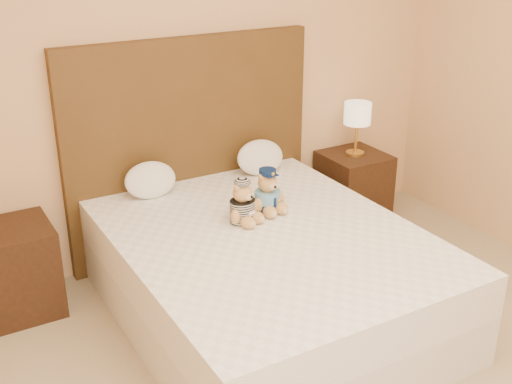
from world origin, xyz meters
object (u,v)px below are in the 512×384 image
(nightstand_right, at_px, (353,188))
(lamp, at_px, (357,116))
(teddy_police, at_px, (267,191))
(nightstand_left, at_px, (16,270))
(bed, at_px, (267,276))
(teddy_prisoner, at_px, (242,202))
(pillow_right, at_px, (260,156))
(pillow_left, at_px, (150,178))

(nightstand_right, bearing_deg, lamp, 180.00)
(teddy_police, bearing_deg, nightstand_left, 149.94)
(bed, xyz_separation_m, teddy_prisoner, (-0.05, 0.20, 0.40))
(teddy_prisoner, distance_m, pillow_right, 0.80)
(bed, distance_m, lamp, 1.59)
(lamp, relative_size, pillow_right, 1.13)
(nightstand_left, height_order, teddy_police, teddy_police)
(teddy_police, bearing_deg, bed, -129.20)
(nightstand_right, xyz_separation_m, teddy_prisoner, (-1.30, -0.60, 0.40))
(lamp, distance_m, teddy_police, 1.24)
(nightstand_left, height_order, teddy_prisoner, teddy_prisoner)
(nightstand_left, xyz_separation_m, pillow_left, (0.88, 0.03, 0.39))
(bed, height_order, lamp, lamp)
(lamp, xyz_separation_m, pillow_left, (-1.62, 0.03, -0.18))
(bed, relative_size, pillow_left, 5.90)
(lamp, bearing_deg, nightstand_right, 0.00)
(nightstand_left, relative_size, nightstand_right, 1.00)
(pillow_right, bearing_deg, teddy_prisoner, -127.82)
(teddy_police, xyz_separation_m, pillow_left, (-0.52, 0.58, -0.02))
(teddy_police, height_order, pillow_left, teddy_police)
(bed, xyz_separation_m, teddy_police, (0.15, 0.25, 0.41))
(pillow_right, bearing_deg, pillow_left, 180.00)
(lamp, distance_m, teddy_prisoner, 1.44)
(bed, relative_size, teddy_prisoner, 7.78)
(bed, height_order, pillow_right, pillow_right)
(teddy_police, distance_m, teddy_prisoner, 0.21)
(lamp, bearing_deg, pillow_left, 178.94)
(teddy_prisoner, bearing_deg, lamp, 3.92)
(pillow_right, bearing_deg, lamp, -2.12)
(teddy_prisoner, bearing_deg, pillow_right, 31.28)
(lamp, height_order, pillow_left, lamp)
(bed, distance_m, nightstand_left, 1.48)
(lamp, bearing_deg, teddy_prisoner, -155.18)
(nightstand_right, distance_m, pillow_right, 0.90)
(nightstand_left, xyz_separation_m, lamp, (2.50, 0.00, 0.57))
(nightstand_right, bearing_deg, pillow_right, 177.88)
(pillow_left, bearing_deg, nightstand_left, -178.05)
(nightstand_right, xyz_separation_m, lamp, (-0.00, 0.00, 0.57))
(lamp, height_order, teddy_police, lamp)
(lamp, bearing_deg, nightstand_left, 180.00)
(nightstand_right, height_order, pillow_left, pillow_left)
(lamp, height_order, pillow_right, lamp)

